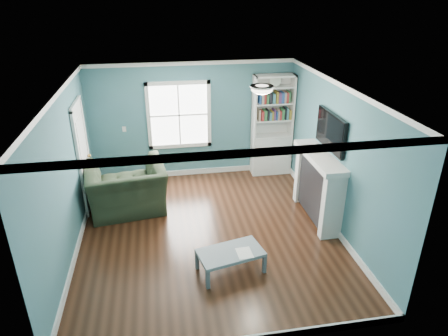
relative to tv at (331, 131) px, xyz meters
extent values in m
plane|color=black|center=(-2.20, -0.20, -1.72)|extent=(5.00, 5.00, 0.00)
plane|color=#3B7173|center=(-2.20, 2.30, -0.43)|extent=(4.50, 0.00, 4.50)
plane|color=#3B7173|center=(-2.20, -2.70, -0.43)|extent=(4.50, 0.00, 4.50)
plane|color=#3B7173|center=(-4.45, -0.20, -0.43)|extent=(0.00, 5.00, 5.00)
plane|color=#3B7173|center=(0.05, -0.20, -0.43)|extent=(0.00, 5.00, 5.00)
plane|color=white|center=(-2.20, -0.20, 0.88)|extent=(5.00, 5.00, 0.00)
cube|color=white|center=(-2.20, 2.28, -1.66)|extent=(4.50, 0.03, 0.12)
cube|color=white|center=(-4.44, -0.20, -1.66)|extent=(0.03, 5.00, 0.12)
cube|color=white|center=(0.03, -0.20, -1.66)|extent=(0.03, 5.00, 0.12)
cube|color=white|center=(-2.20, 2.28, 0.84)|extent=(4.50, 0.04, 0.08)
cube|color=white|center=(-2.20, -2.68, 0.84)|extent=(4.50, 0.04, 0.08)
cube|color=white|center=(-4.43, -0.20, 0.84)|extent=(0.04, 5.00, 0.08)
cube|color=white|center=(0.03, -0.20, 0.84)|extent=(0.04, 5.00, 0.08)
cube|color=white|center=(-2.50, 2.29, -0.27)|extent=(1.24, 0.01, 1.34)
cube|color=white|center=(-3.16, 2.28, -0.27)|extent=(0.08, 0.06, 1.50)
cube|color=white|center=(-1.84, 2.28, -0.27)|extent=(0.08, 0.06, 1.50)
cube|color=white|center=(-2.50, 2.28, -0.98)|extent=(1.40, 0.06, 0.08)
cube|color=white|center=(-2.50, 2.28, 0.44)|extent=(1.40, 0.06, 0.08)
cube|color=white|center=(-2.50, 2.28, -0.27)|extent=(1.24, 0.03, 0.03)
cube|color=white|center=(-2.50, 2.28, -0.27)|extent=(0.03, 0.03, 1.34)
cube|color=silver|center=(-0.43, 2.10, -1.27)|extent=(0.90, 0.35, 0.90)
cube|color=silver|center=(-0.86, 2.10, -0.12)|extent=(0.04, 0.35, 1.40)
cube|color=silver|center=(0.00, 2.10, -0.12)|extent=(0.04, 0.35, 1.40)
cube|color=silver|center=(-0.43, 2.26, -0.12)|extent=(0.90, 0.02, 1.40)
cube|color=silver|center=(-0.43, 2.10, 0.55)|extent=(0.90, 0.35, 0.04)
cube|color=silver|center=(-0.43, 2.10, -0.80)|extent=(0.84, 0.33, 0.03)
cube|color=silver|center=(-0.43, 2.10, -0.42)|extent=(0.84, 0.33, 0.03)
cube|color=silver|center=(-0.43, 2.10, -0.04)|extent=(0.84, 0.33, 0.03)
cube|color=silver|center=(-0.43, 2.10, 0.32)|extent=(0.84, 0.33, 0.03)
cube|color=tan|center=(-0.43, 2.08, -0.30)|extent=(0.70, 0.25, 0.22)
cube|color=maroon|center=(-0.43, 2.08, 0.08)|extent=(0.70, 0.25, 0.22)
cylinder|color=beige|center=(-0.43, 2.05, 0.46)|extent=(0.26, 0.06, 0.26)
cube|color=black|center=(-0.11, 0.00, -1.12)|extent=(0.30, 1.20, 1.10)
cube|color=black|center=(-0.13, 0.00, -1.32)|extent=(0.22, 0.65, 0.70)
cube|color=silver|center=(-0.13, -0.67, -1.12)|extent=(0.36, 0.16, 1.20)
cube|color=silver|center=(-0.13, 0.67, -1.12)|extent=(0.36, 0.16, 1.20)
cube|color=silver|center=(-0.15, 0.00, -0.47)|extent=(0.44, 1.58, 0.10)
cube|color=black|center=(0.00, 0.00, 0.00)|extent=(0.06, 1.10, 0.65)
cube|color=silver|center=(-4.43, 1.20, -0.70)|extent=(0.04, 0.80, 2.05)
cube|color=white|center=(-4.42, 0.75, -0.70)|extent=(0.05, 0.08, 2.13)
cube|color=white|center=(-4.42, 1.65, -0.70)|extent=(0.05, 0.08, 2.13)
cube|color=white|center=(-4.42, 1.20, 0.36)|extent=(0.05, 0.98, 0.08)
sphere|color=#BF8C3F|center=(-4.37, 1.50, -0.77)|extent=(0.07, 0.07, 0.07)
ellipsoid|color=white|center=(-1.30, -0.10, 0.82)|extent=(0.34, 0.34, 0.15)
cylinder|color=white|center=(-1.30, -0.10, 0.86)|extent=(0.38, 0.38, 0.03)
cube|color=white|center=(-3.70, 2.28, -0.52)|extent=(0.08, 0.01, 0.12)
imported|color=#212E1C|center=(-3.65, 0.87, -1.09)|extent=(1.57, 1.14, 1.27)
cube|color=#4F575F|center=(-2.41, -1.62, -1.57)|extent=(0.06, 0.06, 0.30)
cube|color=#4F575F|center=(-1.50, -1.41, -1.57)|extent=(0.06, 0.06, 0.30)
cube|color=#4F575F|center=(-2.51, -1.15, -1.57)|extent=(0.06, 0.06, 0.30)
cube|color=#4F575F|center=(-1.61, -0.94, -1.57)|extent=(0.06, 0.06, 0.30)
cube|color=slate|center=(-2.01, -1.28, -1.40)|extent=(1.07, 0.74, 0.05)
cube|color=white|center=(-1.81, -1.35, -1.37)|extent=(0.24, 0.30, 0.00)
camera|label=1|loc=(-2.95, -6.17, 2.33)|focal=32.00mm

